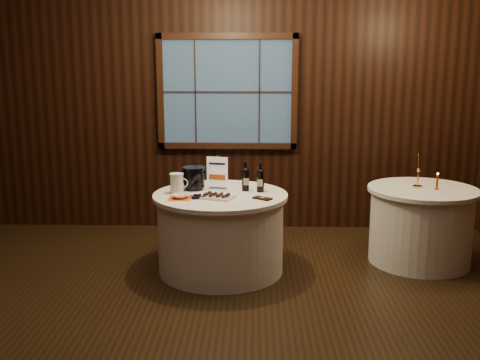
{
  "coord_description": "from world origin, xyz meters",
  "views": [
    {
      "loc": [
        0.32,
        -4.17,
        2.0
      ],
      "look_at": [
        0.19,
        0.9,
        0.93
      ],
      "focal_mm": 42.0,
      "sensor_mm": 36.0,
      "label": 1
    }
  ],
  "objects_px": {
    "main_table": "(221,232)",
    "red_candle": "(437,183)",
    "port_bottle_right": "(260,179)",
    "grape_bunch": "(197,197)",
    "ice_bucket": "(194,178)",
    "glass_pitcher": "(177,183)",
    "cracker_bowl": "(180,196)",
    "brass_candlestick": "(418,175)",
    "chocolate_plate": "(216,196)",
    "side_table": "(421,225)",
    "sign_stand": "(218,178)",
    "port_bottle_left": "(245,178)",
    "chocolate_box": "(262,198)"
  },
  "relations": [
    {
      "from": "port_bottle_left",
      "to": "grape_bunch",
      "type": "distance_m",
      "value": 0.56
    },
    {
      "from": "port_bottle_right",
      "to": "ice_bucket",
      "type": "xyz_separation_m",
      "value": [
        -0.65,
        0.08,
        -0.01
      ]
    },
    {
      "from": "ice_bucket",
      "to": "chocolate_plate",
      "type": "xyz_separation_m",
      "value": [
        0.24,
        -0.34,
        -0.1
      ]
    },
    {
      "from": "ice_bucket",
      "to": "cracker_bowl",
      "type": "xyz_separation_m",
      "value": [
        -0.09,
        -0.37,
        -0.1
      ]
    },
    {
      "from": "side_table",
      "to": "port_bottle_left",
      "type": "distance_m",
      "value": 1.84
    },
    {
      "from": "main_table",
      "to": "cracker_bowl",
      "type": "bearing_deg",
      "value": -150.66
    },
    {
      "from": "port_bottle_right",
      "to": "grape_bunch",
      "type": "height_order",
      "value": "port_bottle_right"
    },
    {
      "from": "ice_bucket",
      "to": "brass_candlestick",
      "type": "relative_size",
      "value": 0.65
    },
    {
      "from": "brass_candlestick",
      "to": "main_table",
      "type": "bearing_deg",
      "value": -170.49
    },
    {
      "from": "main_table",
      "to": "brass_candlestick",
      "type": "relative_size",
      "value": 3.71
    },
    {
      "from": "ice_bucket",
      "to": "chocolate_plate",
      "type": "distance_m",
      "value": 0.43
    },
    {
      "from": "cracker_bowl",
      "to": "sign_stand",
      "type": "bearing_deg",
      "value": 48.7
    },
    {
      "from": "brass_candlestick",
      "to": "red_candle",
      "type": "bearing_deg",
      "value": -35.59
    },
    {
      "from": "port_bottle_left",
      "to": "chocolate_plate",
      "type": "distance_m",
      "value": 0.42
    },
    {
      "from": "glass_pitcher",
      "to": "red_candle",
      "type": "bearing_deg",
      "value": 6.6
    },
    {
      "from": "ice_bucket",
      "to": "grape_bunch",
      "type": "height_order",
      "value": "ice_bucket"
    },
    {
      "from": "chocolate_plate",
      "to": "glass_pitcher",
      "type": "height_order",
      "value": "glass_pitcher"
    },
    {
      "from": "sign_stand",
      "to": "port_bottle_left",
      "type": "distance_m",
      "value": 0.28
    },
    {
      "from": "port_bottle_right",
      "to": "cracker_bowl",
      "type": "distance_m",
      "value": 0.8
    },
    {
      "from": "port_bottle_right",
      "to": "side_table",
      "type": "bearing_deg",
      "value": 15.69
    },
    {
      "from": "side_table",
      "to": "red_candle",
      "type": "relative_size",
      "value": 6.27
    },
    {
      "from": "chocolate_plate",
      "to": "red_candle",
      "type": "relative_size",
      "value": 2.17
    },
    {
      "from": "chocolate_plate",
      "to": "brass_candlestick",
      "type": "bearing_deg",
      "value": 14.32
    },
    {
      "from": "side_table",
      "to": "grape_bunch",
      "type": "bearing_deg",
      "value": -166.96
    },
    {
      "from": "port_bottle_right",
      "to": "chocolate_box",
      "type": "height_order",
      "value": "port_bottle_right"
    },
    {
      "from": "chocolate_plate",
      "to": "sign_stand",
      "type": "bearing_deg",
      "value": 91.9
    },
    {
      "from": "ice_bucket",
      "to": "cracker_bowl",
      "type": "relative_size",
      "value": 1.53
    },
    {
      "from": "grape_bunch",
      "to": "red_candle",
      "type": "relative_size",
      "value": 1.05
    },
    {
      "from": "ice_bucket",
      "to": "cracker_bowl",
      "type": "distance_m",
      "value": 0.39
    },
    {
      "from": "port_bottle_left",
      "to": "chocolate_box",
      "type": "xyz_separation_m",
      "value": [
        0.16,
        -0.34,
        -0.12
      ]
    },
    {
      "from": "port_bottle_left",
      "to": "glass_pitcher",
      "type": "height_order",
      "value": "port_bottle_left"
    },
    {
      "from": "main_table",
      "to": "sign_stand",
      "type": "xyz_separation_m",
      "value": [
        -0.04,
        0.17,
        0.5
      ]
    },
    {
      "from": "ice_bucket",
      "to": "chocolate_box",
      "type": "relative_size",
      "value": 1.31
    },
    {
      "from": "main_table",
      "to": "red_candle",
      "type": "distance_m",
      "value": 2.16
    },
    {
      "from": "main_table",
      "to": "red_candle",
      "type": "height_order",
      "value": "red_candle"
    },
    {
      "from": "port_bottle_right",
      "to": "grape_bunch",
      "type": "relative_size",
      "value": 1.65
    },
    {
      "from": "grape_bunch",
      "to": "brass_candlestick",
      "type": "bearing_deg",
      "value": 14.0
    },
    {
      "from": "chocolate_box",
      "to": "grape_bunch",
      "type": "distance_m",
      "value": 0.6
    },
    {
      "from": "side_table",
      "to": "brass_candlestick",
      "type": "xyz_separation_m",
      "value": [
        -0.05,
        0.03,
        0.51
      ]
    },
    {
      "from": "main_table",
      "to": "glass_pitcher",
      "type": "distance_m",
      "value": 0.63
    },
    {
      "from": "side_table",
      "to": "cracker_bowl",
      "type": "height_order",
      "value": "cracker_bowl"
    },
    {
      "from": "cracker_bowl",
      "to": "red_candle",
      "type": "distance_m",
      "value": 2.5
    },
    {
      "from": "glass_pitcher",
      "to": "brass_candlestick",
      "type": "relative_size",
      "value": 0.55
    },
    {
      "from": "sign_stand",
      "to": "glass_pitcher",
      "type": "relative_size",
      "value": 1.77
    },
    {
      "from": "brass_candlestick",
      "to": "chocolate_plate",
      "type": "bearing_deg",
      "value": -165.68
    },
    {
      "from": "ice_bucket",
      "to": "glass_pitcher",
      "type": "distance_m",
      "value": 0.21
    },
    {
      "from": "main_table",
      "to": "glass_pitcher",
      "type": "xyz_separation_m",
      "value": [
        -0.41,
        0.01,
        0.48
      ]
    },
    {
      "from": "main_table",
      "to": "red_candle",
      "type": "relative_size",
      "value": 7.43
    },
    {
      "from": "red_candle",
      "to": "ice_bucket",
      "type": "bearing_deg",
      "value": -178.76
    },
    {
      "from": "cracker_bowl",
      "to": "brass_candlestick",
      "type": "relative_size",
      "value": 0.43
    }
  ]
}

